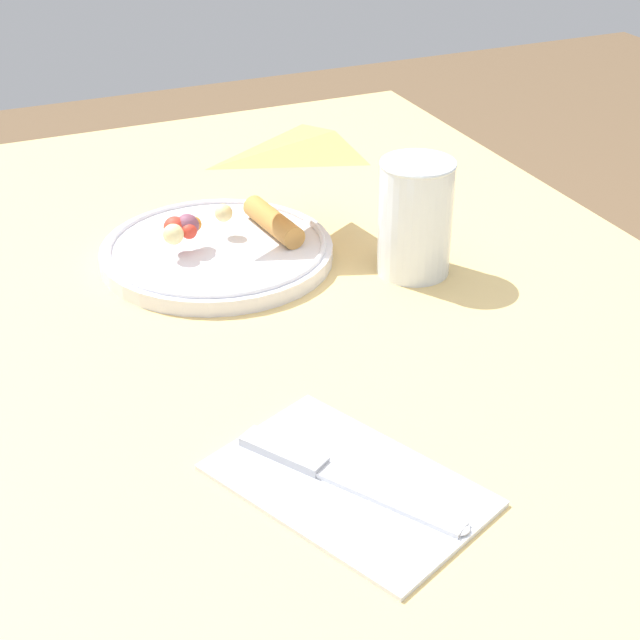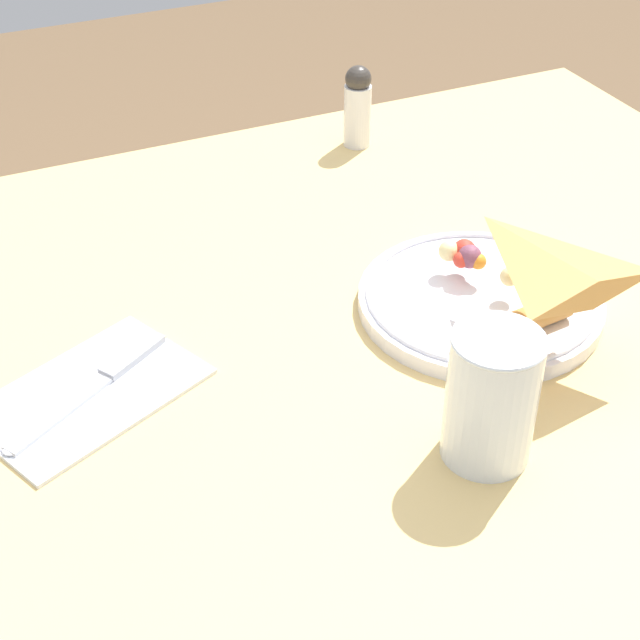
% 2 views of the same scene
% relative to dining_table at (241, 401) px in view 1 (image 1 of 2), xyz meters
% --- Properties ---
extents(dining_table, '(1.11, 0.90, 0.72)m').
position_rel_dining_table_xyz_m(dining_table, '(0.00, 0.00, 0.00)').
color(dining_table, '#DBB770').
rests_on(dining_table, ground_plane).
extents(plate_pizza, '(0.24, 0.24, 0.05)m').
position_rel_dining_table_xyz_m(plate_pizza, '(-0.12, 0.02, 0.11)').
color(plate_pizza, white).
rests_on(plate_pizza, dining_table).
extents(milk_glass, '(0.07, 0.07, 0.12)m').
position_rel_dining_table_xyz_m(milk_glass, '(-0.01, 0.19, 0.15)').
color(milk_glass, white).
rests_on(milk_glass, dining_table).
extents(napkin_folded, '(0.22, 0.19, 0.00)m').
position_rel_dining_table_xyz_m(napkin_folded, '(0.26, -0.01, 0.10)').
color(napkin_folded, silver).
rests_on(napkin_folded, dining_table).
extents(butter_knife, '(0.17, 0.12, 0.01)m').
position_rel_dining_table_xyz_m(butter_knife, '(0.25, -0.01, 0.10)').
color(butter_knife, '#B2B2B7').
rests_on(butter_knife, napkin_folded).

